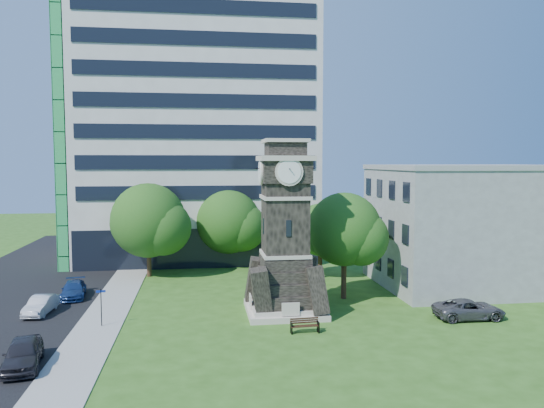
{
  "coord_description": "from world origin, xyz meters",
  "views": [
    {
      "loc": [
        -2.87,
        -34.39,
        10.68
      ],
      "look_at": [
        2.69,
        6.48,
        7.37
      ],
      "focal_mm": 35.0,
      "sensor_mm": 36.0,
      "label": 1
    }
  ],
  "objects": [
    {
      "name": "car_street_mid",
      "position": [
        -14.05,
        3.93,
        0.63
      ],
      "size": [
        1.67,
        3.91,
        1.25
      ],
      "primitive_type": "imported",
      "rotation": [
        0.0,
        0.0,
        -0.09
      ],
      "color": "#A9ABB1",
      "rests_on": "ground"
    },
    {
      "name": "tree_east",
      "position": [
        8.25,
        5.19,
        5.23
      ],
      "size": [
        6.29,
        5.72,
        8.31
      ],
      "rotation": [
        0.0,
        0.0,
        0.17
      ],
      "color": "#332114",
      "rests_on": "ground"
    },
    {
      "name": "sidewalk",
      "position": [
        -9.5,
        5.0,
        0.03
      ],
      "size": [
        3.0,
        70.0,
        0.06
      ],
      "primitive_type": "cube",
      "color": "gray",
      "rests_on": "ground"
    },
    {
      "name": "office_tall",
      "position": [
        -3.2,
        25.84,
        14.22
      ],
      "size": [
        26.2,
        15.11,
        28.6
      ],
      "color": "silver",
      "rests_on": "ground"
    },
    {
      "name": "tree_ne",
      "position": [
        8.04,
        12.58,
        4.29
      ],
      "size": [
        5.26,
        4.78,
        6.86
      ],
      "rotation": [
        0.0,
        0.0,
        0.21
      ],
      "color": "#332114",
      "rests_on": "ground"
    },
    {
      "name": "ground",
      "position": [
        0.0,
        0.0,
        0.0
      ],
      "size": [
        160.0,
        160.0,
        0.0
      ],
      "primitive_type": "plane",
      "color": "#2B5117",
      "rests_on": "ground"
    },
    {
      "name": "street_sign",
      "position": [
        -9.29,
        0.35,
        1.55
      ],
      "size": [
        0.6,
        0.06,
        2.48
      ],
      "rotation": [
        0.0,
        0.0,
        0.17
      ],
      "color": "black",
      "rests_on": "ground"
    },
    {
      "name": "tree_nw",
      "position": [
        -7.55,
        15.34,
        5.05
      ],
      "size": [
        7.58,
        6.89,
        8.7
      ],
      "rotation": [
        0.0,
        0.0,
        -0.11
      ],
      "color": "#332114",
      "rests_on": "ground"
    },
    {
      "name": "office_low",
      "position": [
        19.97,
        8.0,
        5.21
      ],
      "size": [
        15.2,
        12.2,
        10.4
      ],
      "color": "#9A9D9F",
      "rests_on": "ground"
    },
    {
      "name": "car_east_lot",
      "position": [
        15.18,
        -1.2,
        0.66
      ],
      "size": [
        4.81,
        2.28,
        1.33
      ],
      "primitive_type": "imported",
      "rotation": [
        0.0,
        0.0,
        1.55
      ],
      "color": "#49494D",
      "rests_on": "ground"
    },
    {
      "name": "tree_nc",
      "position": [
        0.03,
        19.13,
        4.44
      ],
      "size": [
        7.25,
        6.59,
        7.92
      ],
      "rotation": [
        0.0,
        0.0,
        -0.14
      ],
      "color": "#332114",
      "rests_on": "ground"
    },
    {
      "name": "car_street_south",
      "position": [
        -12.07,
        -6.17,
        0.75
      ],
      "size": [
        2.51,
        4.64,
        1.5
      ],
      "primitive_type": "imported",
      "rotation": [
        0.0,
        0.0,
        0.18
      ],
      "color": "black",
      "rests_on": "ground"
    },
    {
      "name": "clock_tower",
      "position": [
        3.0,
        2.0,
        5.28
      ],
      "size": [
        5.4,
        5.4,
        12.22
      ],
      "color": "#B4AD9D",
      "rests_on": "ground"
    },
    {
      "name": "park_bench",
      "position": [
        3.51,
        -2.6,
        0.49
      ],
      "size": [
        1.81,
        0.48,
        0.93
      ],
      "rotation": [
        0.0,
        0.0,
        0.06
      ],
      "color": "black",
      "rests_on": "ground"
    },
    {
      "name": "car_street_north",
      "position": [
        -12.83,
        8.32,
        0.62
      ],
      "size": [
        2.32,
        4.48,
        1.24
      ],
      "primitive_type": "imported",
      "rotation": [
        0.0,
        0.0,
        0.14
      ],
      "color": "navy",
      "rests_on": "ground"
    }
  ]
}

